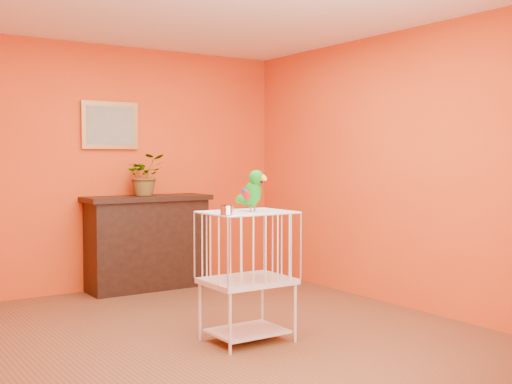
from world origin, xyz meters
TOP-DOWN VIEW (x-y plane):
  - ground at (0.00, 0.00)m, footprint 4.50×4.50m
  - room_shell at (0.00, 0.00)m, footprint 4.50×4.50m
  - console_cabinet at (0.32, 2.01)m, footprint 1.35×0.49m
  - potted_plant at (0.30, 2.07)m, footprint 0.44×0.48m
  - framed_picture at (0.00, 2.22)m, footprint 0.62×0.04m
  - birdcage at (0.14, -0.24)m, footprint 0.64×0.50m
  - feed_cup at (-0.14, -0.40)m, footprint 0.09×0.09m
  - parrot at (0.20, -0.23)m, footprint 0.17×0.29m

SIDE VIEW (x-z plane):
  - ground at x=0.00m, z-range 0.00..0.00m
  - console_cabinet at x=0.32m, z-range 0.00..1.00m
  - birdcage at x=0.14m, z-range 0.02..1.01m
  - feed_cup at x=-0.14m, z-range 1.00..1.07m
  - parrot at x=0.20m, z-range 1.00..1.32m
  - potted_plant at x=0.30m, z-range 1.00..1.35m
  - room_shell at x=0.00m, z-range -0.67..3.83m
  - framed_picture at x=0.00m, z-range 1.50..2.00m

